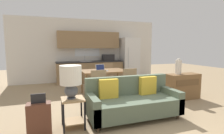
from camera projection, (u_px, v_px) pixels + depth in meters
name	position (u px, v px, depth m)	size (l,w,h in m)	color
ground_plane	(136.00, 122.00, 3.53)	(20.00, 20.00, 0.00)	#9E8460
wall_back	(88.00, 50.00, 7.71)	(6.40, 0.07, 2.70)	silver
kitchen_counter	(90.00, 62.00, 7.49)	(2.80, 0.65, 2.15)	#8E704C
refrigerator	(129.00, 59.00, 7.98)	(0.74, 0.74, 1.91)	white
dining_table	(104.00, 72.00, 5.47)	(1.38, 0.92, 0.77)	brown
couch	(132.00, 102.00, 3.73)	(1.92, 0.80, 0.86)	#3D2D1E
side_table	(73.00, 108.00, 3.23)	(0.41, 0.41, 0.56)	tan
table_lamp	(71.00, 79.00, 3.17)	(0.39, 0.39, 0.61)	#4C515B
credenza	(183.00, 86.00, 5.07)	(0.98, 0.40, 0.73)	brown
vase	(178.00, 67.00, 4.96)	(0.17, 0.17, 0.45)	beige
dining_chair_near_left	(97.00, 86.00, 4.54)	(0.43, 0.43, 0.92)	#997A56
dining_chair_near_right	(128.00, 83.00, 4.85)	(0.42, 0.42, 0.92)	#997A56
dining_chair_far_right	(109.00, 74.00, 6.37)	(0.46, 0.46, 0.92)	#997A56
laptop	(101.00, 69.00, 5.35)	(0.38, 0.34, 0.20)	#B7BABC
suitcase	(39.00, 119.00, 2.93)	(0.38, 0.22, 0.73)	brown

